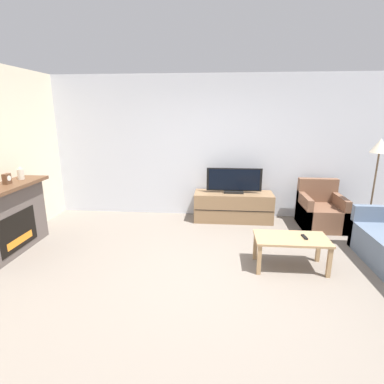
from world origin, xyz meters
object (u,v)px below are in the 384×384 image
(fireplace, at_px, (5,220))
(remote, at_px, (304,237))
(floor_lamp, at_px, (379,155))
(tv_stand, at_px, (233,207))
(armchair, at_px, (320,212))
(coffee_table, at_px, (291,242))
(tv, at_px, (234,182))
(mantel_vase_right, at_px, (21,174))
(mantel_clock, at_px, (7,179))

(fireplace, xyz_separation_m, remote, (4.16, -0.05, -0.07))
(floor_lamp, bearing_deg, tv_stand, 164.88)
(tv_stand, distance_m, armchair, 1.56)
(fireplace, bearing_deg, coffee_table, -0.89)
(armchair, distance_m, remote, 1.72)
(tv, height_order, remote, tv)
(coffee_table, bearing_deg, fireplace, 179.11)
(tv, relative_size, coffee_table, 1.09)
(mantel_vase_right, relative_size, tv, 0.19)
(mantel_clock, height_order, coffee_table, mantel_clock)
(remote, bearing_deg, fireplace, 173.46)
(coffee_table, relative_size, floor_lamp, 0.58)
(mantel_clock, relative_size, armchair, 0.18)
(tv, xyz_separation_m, floor_lamp, (2.19, -0.59, 0.61))
(fireplace, relative_size, tv_stand, 1.07)
(mantel_vase_right, relative_size, mantel_clock, 1.27)
(fireplace, distance_m, mantel_vase_right, 0.75)
(armchair, bearing_deg, floor_lamp, -31.01)
(mantel_clock, height_order, tv_stand, mantel_clock)
(mantel_clock, distance_m, tv, 3.67)
(tv_stand, bearing_deg, mantel_clock, -154.85)
(tv_stand, distance_m, tv, 0.49)
(armchair, bearing_deg, remote, -114.41)
(mantel_clock, xyz_separation_m, tv_stand, (3.31, 1.55, -0.82))
(mantel_clock, bearing_deg, tv, 25.12)
(tv_stand, bearing_deg, mantel_vase_right, -159.44)
(mantel_vase_right, height_order, coffee_table, mantel_vase_right)
(armchair, height_order, remote, armchair)
(tv, height_order, coffee_table, tv)
(mantel_vase_right, xyz_separation_m, mantel_clock, (0.00, -0.31, -0.01))
(tv, relative_size, floor_lamp, 0.63)
(floor_lamp, bearing_deg, remote, -139.25)
(tv, bearing_deg, tv_stand, 90.00)
(mantel_vase_right, relative_size, remote, 1.24)
(mantel_vase_right, distance_m, tv_stand, 3.63)
(coffee_table, distance_m, floor_lamp, 2.17)
(mantel_vase_right, xyz_separation_m, floor_lamp, (5.50, 0.65, 0.27))
(fireplace, xyz_separation_m, tv_stand, (3.32, 1.71, -0.24))
(tv_stand, bearing_deg, coffee_table, -69.29)
(remote, bearing_deg, mantel_clock, 171.30)
(mantel_vase_right, xyz_separation_m, armchair, (4.85, 1.04, -0.82))
(fireplace, relative_size, mantel_clock, 10.40)
(mantel_vase_right, bearing_deg, mantel_clock, -89.86)
(remote, distance_m, floor_lamp, 2.01)
(fireplace, xyz_separation_m, floor_lamp, (5.52, 1.12, 0.85))
(floor_lamp, bearing_deg, fireplace, -168.56)
(fireplace, height_order, armchair, fireplace)
(armchair, relative_size, remote, 5.43)
(tv_stand, bearing_deg, armchair, -7.47)
(remote, relative_size, floor_lamp, 0.09)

